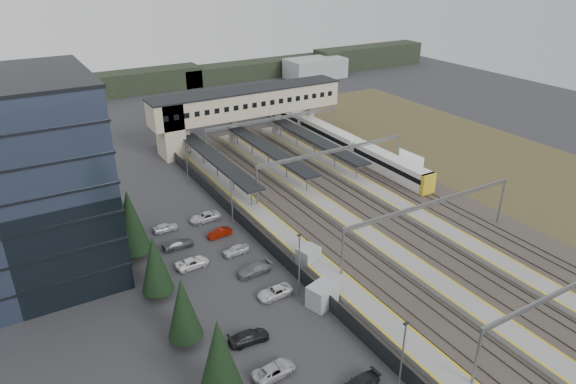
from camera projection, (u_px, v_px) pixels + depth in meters
ground at (318, 246)px, 69.30m from camera, size 220.00×220.00×0.00m
conifer_row at (166, 278)px, 54.14m from camera, size 4.42×49.82×9.50m
car_park at (247, 294)px, 58.62m from camera, size 10.56×44.53×1.29m
lampposts at (261, 229)px, 64.76m from camera, size 0.50×53.25×8.07m
fence at (258, 236)px, 69.79m from camera, size 0.08×90.00×2.00m
relay_cabin_near at (322, 295)px, 57.21m from camera, size 3.72×3.15×2.65m
relay_cabin_far at (308, 256)px, 64.82m from camera, size 3.05×2.75×2.37m
rail_corridor at (352, 213)px, 77.35m from camera, size 34.00×90.00×0.92m
canopies at (268, 149)px, 91.88m from camera, size 23.10×30.00×3.28m
footbridge at (235, 107)px, 102.19m from camera, size 40.40×6.40×11.20m
gantries at (377, 179)px, 74.57m from camera, size 28.40×62.28×7.17m
train at (330, 136)px, 104.50m from camera, size 2.72×56.74×3.42m
billboard at (411, 162)px, 88.54m from camera, size 0.47×5.62×4.71m
scrub_east at (508, 168)px, 93.80m from camera, size 34.00×120.00×0.06m
treeline_far at (213, 75)px, 150.91m from camera, size 170.00×19.00×7.00m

